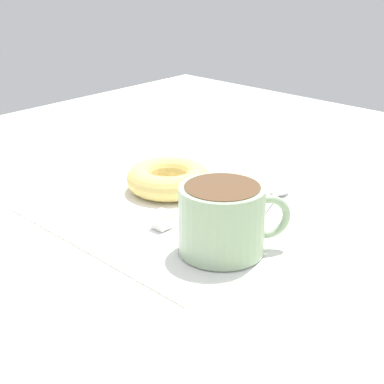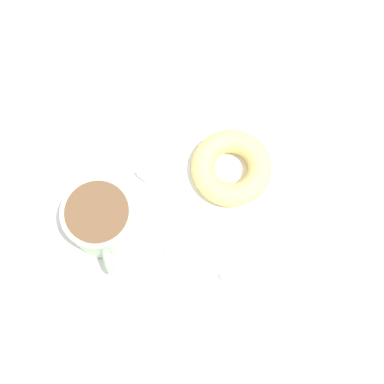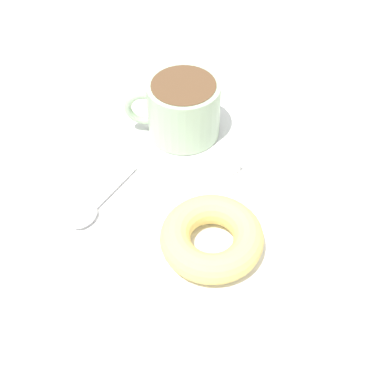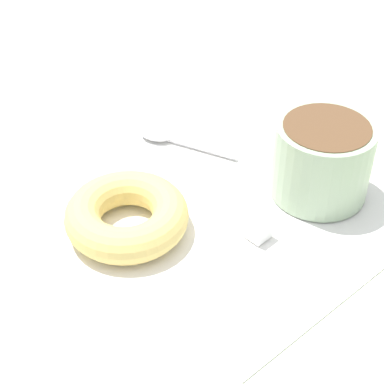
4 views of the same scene
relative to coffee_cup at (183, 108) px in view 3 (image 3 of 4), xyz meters
The scene contains 6 objects.
ground_plane 11.11cm from the coffee_cup, 38.69° to the right, with size 120.00×120.00×2.00cm, color beige.
napkin 13.12cm from the coffee_cup, 31.88° to the right, with size 32.21×32.21×0.30cm, color white.
coffee_cup is the anchor object (origin of this frame).
donut 18.99cm from the coffee_cup, 27.27° to the right, with size 11.12×11.12×3.27cm, color #E5C66B.
spoon 17.45cm from the coffee_cup, 74.12° to the right, with size 5.21×11.09×0.90cm.
sugar_cube 9.56cm from the coffee_cup, ahead, with size 1.93×1.93×1.93cm, color white.
Camera 3 is at (34.53, -24.58, 47.98)cm, focal length 50.00 mm.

